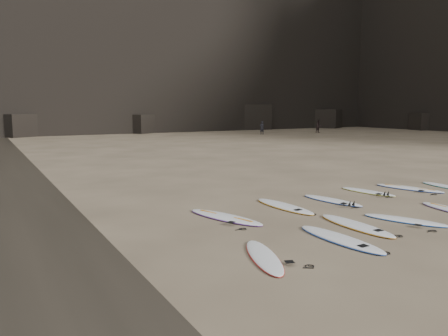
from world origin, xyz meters
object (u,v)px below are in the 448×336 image
object	(u,v)px
surfboard_2	(356,225)
surfboard_9	(409,188)
surfboard_10	(445,186)
surfboard_7	(332,200)
surfboard_3	(405,220)
person_a	(262,128)
surfboard_8	(368,191)
surfboard_6	(284,206)
surfboard_1	(340,239)
surfboard_5	(225,217)
person_b	(319,126)
surfboard_0	(264,256)

from	to	relation	value
surfboard_2	surfboard_9	size ratio (longest dim) A/B	1.00
surfboard_2	surfboard_10	distance (m)	8.11
surfboard_7	surfboard_10	size ratio (longest dim) A/B	1.07
surfboard_3	surfboard_9	bearing A→B (deg)	12.91
person_a	surfboard_8	bearing A→B (deg)	71.69
surfboard_6	surfboard_8	world-z (taller)	surfboard_6
surfboard_1	surfboard_7	size ratio (longest dim) A/B	1.12
surfboard_3	surfboard_5	bearing A→B (deg)	123.08
surfboard_10	person_b	distance (m)	38.06
surfboard_2	surfboard_5	size ratio (longest dim) A/B	0.97
surfboard_2	person_b	bearing A→B (deg)	51.47
surfboard_8	surfboard_10	xyz separation A→B (m)	(3.67, -0.75, -0.00)
surfboard_3	surfboard_7	xyz separation A→B (m)	(0.03, 3.05, 0.00)
surfboard_1	person_b	distance (m)	46.10
surfboard_2	surfboard_9	world-z (taller)	same
surfboard_8	person_b	distance (m)	39.63
surfboard_9	surfboard_1	bearing A→B (deg)	-170.24
surfboard_8	person_a	bearing A→B (deg)	52.48
surfboard_0	surfboard_5	bearing A→B (deg)	93.96
surfboard_1	surfboard_6	xyz separation A→B (m)	(0.97, 3.55, -0.00)
surfboard_9	person_b	distance (m)	38.68
surfboard_8	surfboard_2	bearing A→B (deg)	-150.53
surfboard_7	person_b	size ratio (longest dim) A/B	1.52
surfboard_6	surfboard_10	xyz separation A→B (m)	(8.00, -0.30, -0.01)
surfboard_7	person_a	bearing A→B (deg)	50.18
surfboard_3	person_b	xyz separation A→B (m)	(27.16, 34.47, 0.76)
surfboard_1	surfboard_2	bearing A→B (deg)	27.42
surfboard_0	surfboard_1	size ratio (longest dim) A/B	0.85
surfboard_7	person_a	size ratio (longest dim) A/B	1.56
surfboard_8	surfboard_9	bearing A→B (deg)	-19.20
surfboard_3	surfboard_6	world-z (taller)	surfboard_6
surfboard_6	surfboard_8	xyz separation A→B (m)	(4.33, 0.45, -0.01)
surfboard_5	surfboard_6	bearing A→B (deg)	-11.23
surfboard_8	surfboard_5	bearing A→B (deg)	176.50
surfboard_1	surfboard_9	world-z (taller)	surfboard_1
surfboard_10	person_b	size ratio (longest dim) A/B	1.42
surfboard_8	surfboard_10	size ratio (longest dim) A/B	1.02
surfboard_0	surfboard_3	world-z (taller)	surfboard_3
surfboard_5	person_a	bearing A→B (deg)	36.12
surfboard_2	surfboard_6	xyz separation A→B (m)	(-0.30, 2.84, 0.00)
surfboard_7	surfboard_3	bearing A→B (deg)	-99.98
surfboard_2	surfboard_6	size ratio (longest dim) A/B	0.99
surfboard_9	surfboard_6	bearing A→B (deg)	164.13
surfboard_9	person_a	distance (m)	35.26
surfboard_3	surfboard_0	bearing A→B (deg)	162.03
surfboard_2	surfboard_9	xyz separation A→B (m)	(6.02, 2.97, -0.00)
surfboard_2	surfboard_7	xyz separation A→B (m)	(1.71, 2.76, -0.00)
surfboard_8	person_a	size ratio (longest dim) A/B	1.49
surfboard_1	surfboard_3	size ratio (longest dim) A/B	1.15
person_a	person_b	bearing A→B (deg)	-176.40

